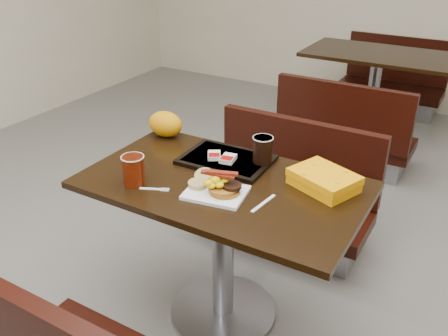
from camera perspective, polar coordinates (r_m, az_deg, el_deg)
The scene contains 23 objects.
floor at distance 2.52m, azimuth -0.12°, elevation -16.74°, with size 6.00×7.00×0.01m, color gray.
table_near at distance 2.28m, azimuth -0.13°, elevation -9.94°, with size 1.20×0.70×0.75m, color black, non-canonical shape.
bench_near_n at distance 2.81m, azimuth 7.12°, elevation -2.62°, with size 1.00×0.46×0.72m, color black, non-canonical shape.
table_far at distance 4.48m, azimuth 17.12°, elevation 8.19°, with size 1.20×0.70×0.75m, color black, non-canonical shape.
bench_far_s at distance 3.84m, azimuth 14.41°, elevation 5.18°, with size 1.00×0.46×0.72m, color black, non-canonical shape.
bench_far_n at distance 5.14m, azimuth 19.12°, elevation 10.11°, with size 1.00×0.46×0.72m, color black, non-canonical shape.
platter at distance 1.98m, azimuth -0.97°, elevation -2.93°, with size 0.24×0.19×0.01m, color white.
pancake_stack at distance 1.96m, azimuth 0.10°, elevation -2.57°, with size 0.12×0.12×0.03m, color #A76C1B.
sausage_patty at distance 1.95m, azimuth 0.96°, elevation -2.12°, with size 0.08×0.08×0.01m, color black.
scrambled_eggs at distance 1.95m, azimuth -1.05°, elevation -1.58°, with size 0.08×0.07×0.04m, color #E6DA04.
bacon_strips at distance 1.94m, azimuth -0.74°, elevation -0.71°, with size 0.14×0.06×0.01m, color #460805, non-canonical shape.
muffin_bottom at distance 2.01m, azimuth -3.10°, elevation -1.88°, with size 0.08×0.08×0.02m, color tan.
muffin_top at distance 2.05m, azimuth -2.38°, elevation -0.93°, with size 0.08×0.08×0.02m, color tan.
coffee_cup_near at distance 2.06m, azimuth -10.61°, elevation -0.26°, with size 0.09×0.09×0.13m, color maroon.
fork at distance 2.04m, azimuth -8.71°, elevation -2.44°, with size 0.13×0.02×0.00m, color white, non-canonical shape.
knife at distance 1.92m, azimuth 4.67°, elevation -4.17°, with size 0.16×0.01×0.00m, color white.
condiment_syrup at distance 2.13m, azimuth -2.60°, elevation -0.68°, with size 0.05×0.03×0.01m, color #AE2D07.
tray at distance 2.24m, azimuth 0.29°, elevation 0.99°, with size 0.40×0.29×0.02m, color black.
hashbrown_sleeve_left at distance 2.23m, azimuth -1.17°, elevation 1.49°, with size 0.06×0.08×0.02m, color silver.
hashbrown_sleeve_right at distance 2.20m, azimuth 0.50°, elevation 1.10°, with size 0.06×0.08×0.02m, color silver.
coffee_cup_far at distance 2.18m, azimuth 4.58°, elevation 2.17°, with size 0.09×0.09×0.12m, color black.
clamshell at distance 2.05m, azimuth 11.70°, elevation -1.41°, with size 0.26×0.20×0.07m, color #F99A04.
paper_bag at distance 2.51m, azimuth -6.91°, elevation 5.18°, with size 0.19×0.14×0.13m, color orange.
Camera 1 is at (0.92, -1.56, 1.75)m, focal length 38.77 mm.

